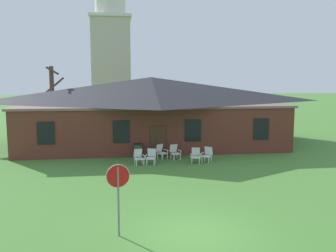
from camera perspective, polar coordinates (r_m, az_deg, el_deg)
name	(u,v)px	position (r m, az deg, el deg)	size (l,w,h in m)	color
ground_plane	(195,233)	(13.50, 4.09, -16.11)	(200.00, 200.00, 0.00)	#477F33
brick_building	(151,110)	(29.90, -2.60, 2.47)	(20.21, 10.40, 5.35)	brown
dome_tower	(111,52)	(49.03, -8.72, 11.19)	(5.18, 5.18, 18.67)	#BCB29E
stop_sign	(118,185)	(12.77, -7.65, -9.01)	(0.80, 0.16, 2.51)	slate
lawn_chair_by_porch	(139,157)	(23.08, -4.52, -4.71)	(0.72, 0.76, 0.96)	white
lawn_chair_near_door	(151,156)	(23.17, -2.59, -4.64)	(0.73, 0.78, 0.96)	white
lawn_chair_left_end	(161,151)	(24.63, -1.05, -3.89)	(0.85, 0.87, 0.96)	white
lawn_chair_middle	(175,152)	(24.53, 1.03, -3.94)	(0.75, 0.81, 0.96)	silver
lawn_chair_right_end	(196,155)	(23.51, 4.27, -4.47)	(0.73, 0.77, 0.96)	silver
lawn_chair_far_side	(208,154)	(23.84, 6.08, -4.32)	(0.85, 0.87, 0.96)	white
bare_tree_beside_building	(52,102)	(32.22, -17.30, 3.55)	(1.84, 1.67, 6.23)	brown
trash_bin	(138,151)	(24.90, -4.58, -3.80)	(0.56, 0.56, 0.98)	#335638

